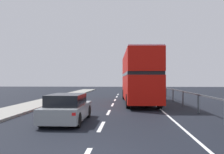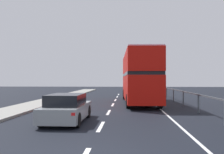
% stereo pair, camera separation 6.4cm
% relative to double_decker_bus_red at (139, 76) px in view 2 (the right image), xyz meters
% --- Properties ---
extents(lane_paint_markings, '(3.55, 46.00, 0.01)m').
position_rel_double_decker_bus_red_xyz_m(lane_paint_markings, '(-0.09, -6.70, -2.29)').
color(lane_paint_markings, silver).
rests_on(lane_paint_markings, ground).
extents(bridge_side_railing, '(0.10, 42.00, 1.15)m').
position_rel_double_decker_bus_red_xyz_m(bridge_side_railing, '(3.27, -5.84, -1.36)').
color(bridge_side_railing, '#474E55').
rests_on(bridge_side_railing, ground).
extents(double_decker_bus_red, '(2.88, 10.74, 4.29)m').
position_rel_double_decker_bus_red_xyz_m(double_decker_bus_red, '(0.00, 0.00, 0.00)').
color(double_decker_bus_red, red).
rests_on(double_decker_bus_red, ground).
extents(hatchback_car_near, '(1.78, 4.07, 1.33)m').
position_rel_double_decker_bus_red_xyz_m(hatchback_car_near, '(-3.89, -9.21, -1.65)').
color(hatchback_car_near, gray).
rests_on(hatchback_car_near, ground).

